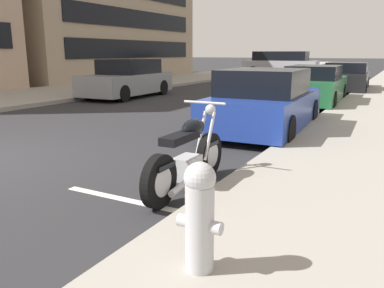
% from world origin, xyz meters
% --- Properties ---
extents(sidewalk_far_curb, '(120.00, 5.00, 0.14)m').
position_xyz_m(sidewalk_far_curb, '(12.00, 6.81, 0.07)').
color(sidewalk_far_curb, gray).
rests_on(sidewalk_far_curb, ground).
extents(parking_stall_stripe, '(0.12, 2.20, 0.01)m').
position_xyz_m(parking_stall_stripe, '(0.00, -3.71, 0.00)').
color(parking_stall_stripe, silver).
rests_on(parking_stall_stripe, ground).
extents(parked_motorcycle, '(2.01, 0.62, 1.12)m').
position_xyz_m(parked_motorcycle, '(0.70, -4.02, 0.43)').
color(parked_motorcycle, black).
rests_on(parked_motorcycle, ground).
extents(parked_car_far_down_curb, '(4.27, 1.99, 1.42)m').
position_xyz_m(parked_car_far_down_curb, '(5.00, -3.64, 0.66)').
color(parked_car_far_down_curb, navy).
rests_on(parked_car_far_down_curb, ground).
extents(parked_car_behind_motorcycle, '(4.64, 1.94, 1.34)m').
position_xyz_m(parked_car_behind_motorcycle, '(10.51, -3.61, 0.64)').
color(parked_car_behind_motorcycle, '#236638').
rests_on(parked_car_behind_motorcycle, ground).
extents(parked_car_second_in_row, '(4.58, 2.10, 1.33)m').
position_xyz_m(parked_car_second_in_row, '(15.93, -3.94, 0.63)').
color(parked_car_second_in_row, black).
rests_on(parked_car_second_in_row, ground).
extents(crossing_truck, '(2.26, 5.52, 1.85)m').
position_xyz_m(crossing_truck, '(26.07, 2.11, 0.97)').
color(crossing_truck, '#B7B7BC').
rests_on(crossing_truck, ground).
extents(car_opposite_curb, '(4.45, 2.04, 1.50)m').
position_xyz_m(car_opposite_curb, '(9.24, 3.53, 0.71)').
color(car_opposite_curb, gray).
rests_on(car_opposite_curb, ground).
extents(fire_hydrant, '(0.24, 0.36, 0.86)m').
position_xyz_m(fire_hydrant, '(-1.17, -5.16, 0.59)').
color(fire_hydrant, '#B7B7BC').
rests_on(fire_hydrant, sidewalk_near_curb).
extents(townhouse_behind_pole, '(14.92, 8.34, 9.00)m').
position_xyz_m(townhouse_behind_pole, '(17.61, 13.24, 4.50)').
color(townhouse_behind_pole, tan).
rests_on(townhouse_behind_pole, ground).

